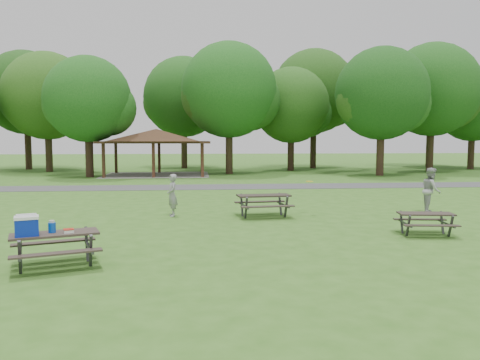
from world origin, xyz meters
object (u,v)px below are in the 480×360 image
(frisbee_thrower, at_px, (172,195))
(frisbee_catcher, at_px, (431,190))
(picnic_table_middle, at_px, (264,200))
(picnic_table_near, at_px, (46,236))

(frisbee_thrower, bearing_deg, frisbee_catcher, 77.52)
(frisbee_thrower, bearing_deg, picnic_table_middle, 70.63)
(frisbee_thrower, bearing_deg, picnic_table_near, -31.76)
(picnic_table_near, height_order, frisbee_thrower, frisbee_thrower)
(picnic_table_near, xyz_separation_m, picnic_table_middle, (5.90, 6.62, -0.12))
(picnic_table_near, distance_m, frisbee_thrower, 7.45)
(frisbee_thrower, distance_m, frisbee_catcher, 10.26)
(picnic_table_middle, xyz_separation_m, frisbee_catcher, (6.82, 0.42, 0.27))
(picnic_table_near, bearing_deg, frisbee_thrower, 70.75)
(picnic_table_near, xyz_separation_m, frisbee_catcher, (12.72, 7.03, 0.14))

